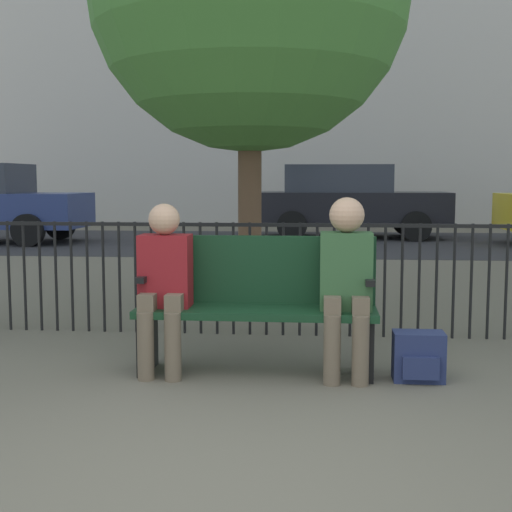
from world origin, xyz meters
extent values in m
plane|color=#605B4C|center=(0.00, 0.00, 0.00)|extent=(80.00, 80.00, 0.00)
cube|color=#14381E|center=(0.00, 2.00, 0.42)|extent=(1.61, 0.45, 0.05)
cube|color=#14381E|center=(0.00, 2.20, 0.69)|extent=(1.61, 0.05, 0.47)
cube|color=black|center=(-0.75, 2.00, 0.20)|extent=(0.06, 0.38, 0.40)
cube|color=black|center=(0.75, 2.00, 0.20)|extent=(0.06, 0.38, 0.40)
cube|color=black|center=(-0.75, 2.00, 0.65)|extent=(0.06, 0.38, 0.04)
cube|color=black|center=(0.75, 2.00, 0.65)|extent=(0.06, 0.38, 0.04)
cylinder|color=brown|center=(-0.70, 1.78, 0.23)|extent=(0.11, 0.11, 0.45)
cylinder|color=brown|center=(-0.52, 1.78, 0.23)|extent=(0.11, 0.11, 0.45)
cube|color=brown|center=(-0.70, 1.88, 0.50)|extent=(0.11, 0.20, 0.12)
cube|color=brown|center=(-0.52, 1.88, 0.50)|extent=(0.11, 0.20, 0.12)
cube|color=maroon|center=(-0.61, 2.00, 0.69)|extent=(0.34, 0.22, 0.49)
sphere|color=tan|center=(-0.61, 1.98, 1.04)|extent=(0.21, 0.21, 0.21)
cylinder|color=brown|center=(0.51, 1.78, 0.23)|extent=(0.11, 0.11, 0.45)
cylinder|color=brown|center=(0.69, 1.78, 0.23)|extent=(0.11, 0.11, 0.45)
cube|color=brown|center=(0.51, 1.88, 0.50)|extent=(0.11, 0.20, 0.12)
cube|color=brown|center=(0.69, 1.88, 0.50)|extent=(0.11, 0.20, 0.12)
cube|color=#335B33|center=(0.60, 2.00, 0.71)|extent=(0.34, 0.22, 0.51)
sphere|color=tan|center=(0.60, 1.98, 1.08)|extent=(0.23, 0.23, 0.23)
cube|color=navy|center=(1.07, 1.93, 0.16)|extent=(0.33, 0.20, 0.32)
cube|color=navy|center=(1.07, 1.81, 0.11)|extent=(0.23, 0.04, 0.14)
cylinder|color=black|center=(-2.26, 3.21, 0.47)|extent=(0.02, 0.02, 0.95)
cylinder|color=black|center=(-2.12, 3.21, 0.47)|extent=(0.02, 0.02, 0.95)
cylinder|color=black|center=(-1.98, 3.21, 0.47)|extent=(0.02, 0.02, 0.95)
cylinder|color=black|center=(-1.84, 3.21, 0.47)|extent=(0.02, 0.02, 0.95)
cylinder|color=black|center=(-1.70, 3.21, 0.47)|extent=(0.02, 0.02, 0.95)
cylinder|color=black|center=(-1.56, 3.21, 0.47)|extent=(0.02, 0.02, 0.95)
cylinder|color=black|center=(-1.42, 3.21, 0.47)|extent=(0.02, 0.02, 0.95)
cylinder|color=black|center=(-1.28, 3.21, 0.47)|extent=(0.02, 0.02, 0.95)
cylinder|color=black|center=(-1.14, 3.21, 0.47)|extent=(0.02, 0.02, 0.95)
cylinder|color=black|center=(-1.00, 3.21, 0.47)|extent=(0.02, 0.02, 0.95)
cylinder|color=black|center=(-0.86, 3.21, 0.47)|extent=(0.02, 0.02, 0.95)
cylinder|color=black|center=(-0.72, 3.21, 0.47)|extent=(0.02, 0.02, 0.95)
cylinder|color=black|center=(-0.58, 3.21, 0.47)|extent=(0.02, 0.02, 0.95)
cylinder|color=black|center=(-0.44, 3.21, 0.47)|extent=(0.02, 0.02, 0.95)
cylinder|color=black|center=(-0.30, 3.21, 0.47)|extent=(0.02, 0.02, 0.95)
cylinder|color=black|center=(-0.16, 3.21, 0.47)|extent=(0.02, 0.02, 0.95)
cylinder|color=black|center=(-0.02, 3.21, 0.47)|extent=(0.02, 0.02, 0.95)
cylinder|color=black|center=(0.12, 3.21, 0.47)|extent=(0.02, 0.02, 0.95)
cylinder|color=black|center=(0.26, 3.21, 0.47)|extent=(0.02, 0.02, 0.95)
cylinder|color=black|center=(0.40, 3.21, 0.47)|extent=(0.02, 0.02, 0.95)
cylinder|color=black|center=(0.54, 3.21, 0.47)|extent=(0.02, 0.02, 0.95)
cylinder|color=black|center=(0.68, 3.21, 0.47)|extent=(0.02, 0.02, 0.95)
cylinder|color=black|center=(0.82, 3.21, 0.47)|extent=(0.02, 0.02, 0.95)
cylinder|color=black|center=(0.96, 3.21, 0.47)|extent=(0.02, 0.02, 0.95)
cylinder|color=black|center=(1.10, 3.21, 0.47)|extent=(0.02, 0.02, 0.95)
cylinder|color=black|center=(1.24, 3.21, 0.47)|extent=(0.02, 0.02, 0.95)
cylinder|color=black|center=(1.38, 3.21, 0.47)|extent=(0.02, 0.02, 0.95)
cylinder|color=black|center=(1.52, 3.21, 0.47)|extent=(0.02, 0.02, 0.95)
cylinder|color=black|center=(1.66, 3.21, 0.47)|extent=(0.02, 0.02, 0.95)
cylinder|color=black|center=(1.80, 3.21, 0.47)|extent=(0.02, 0.02, 0.95)
cylinder|color=black|center=(1.94, 3.21, 0.47)|extent=(0.02, 0.02, 0.95)
cube|color=black|center=(0.00, 3.21, 0.93)|extent=(9.00, 0.03, 0.03)
cylinder|color=brown|center=(-0.29, 4.48, 1.14)|extent=(0.24, 0.24, 2.28)
cube|color=#2B2B2D|center=(0.00, 12.00, 0.00)|extent=(24.00, 6.00, 0.01)
cylinder|color=black|center=(-5.21, 10.62, 0.32)|extent=(0.64, 0.20, 0.64)
cylinder|color=black|center=(-5.21, 12.36, 0.32)|extent=(0.64, 0.20, 0.64)
cube|color=black|center=(1.13, 13.34, 0.67)|extent=(4.20, 1.70, 0.70)
cube|color=#2D333D|center=(0.82, 13.34, 1.32)|extent=(2.31, 1.56, 0.60)
cylinder|color=black|center=(2.44, 12.47, 0.32)|extent=(0.64, 0.20, 0.64)
cylinder|color=black|center=(2.44, 14.21, 0.32)|extent=(0.64, 0.20, 0.64)
cylinder|color=black|center=(-0.17, 12.47, 0.32)|extent=(0.64, 0.20, 0.64)
cylinder|color=black|center=(-0.17, 14.21, 0.32)|extent=(0.64, 0.20, 0.64)
camera|label=1|loc=(0.42, -2.69, 1.31)|focal=50.00mm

